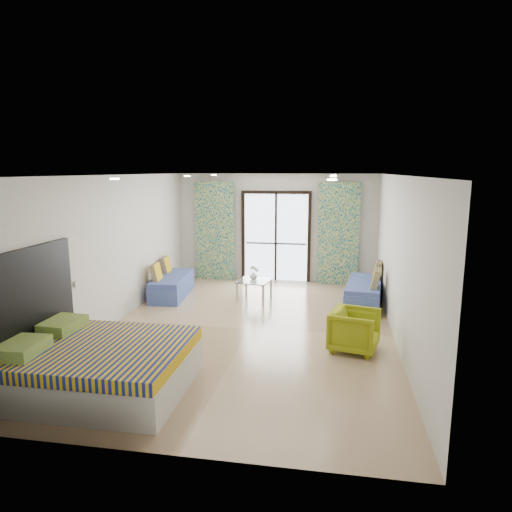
% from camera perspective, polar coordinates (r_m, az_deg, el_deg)
% --- Properties ---
extents(floor, '(5.00, 7.50, 0.01)m').
position_cam_1_polar(floor, '(8.24, -0.89, -9.05)').
color(floor, '#927657').
rests_on(floor, ground).
extents(ceiling, '(5.00, 7.50, 0.01)m').
position_cam_1_polar(ceiling, '(7.76, -0.95, 10.08)').
color(ceiling, silver).
rests_on(ceiling, ground).
extents(wall_back, '(5.00, 0.01, 2.70)m').
position_cam_1_polar(wall_back, '(11.55, 2.53, 3.55)').
color(wall_back, silver).
rests_on(wall_back, ground).
extents(wall_front, '(5.00, 0.01, 2.70)m').
position_cam_1_polar(wall_front, '(4.37, -10.16, -8.61)').
color(wall_front, silver).
rests_on(wall_front, ground).
extents(wall_left, '(0.01, 7.50, 2.70)m').
position_cam_1_polar(wall_left, '(8.70, -17.33, 0.72)').
color(wall_left, silver).
rests_on(wall_left, ground).
extents(wall_right, '(0.01, 7.50, 2.70)m').
position_cam_1_polar(wall_right, '(7.83, 17.37, -0.35)').
color(wall_right, silver).
rests_on(wall_right, ground).
extents(balcony_door, '(1.76, 0.08, 2.28)m').
position_cam_1_polar(balcony_door, '(11.53, 2.51, 3.08)').
color(balcony_door, black).
rests_on(balcony_door, floor).
extents(balcony_rail, '(1.52, 0.03, 0.04)m').
position_cam_1_polar(balcony_rail, '(11.59, 2.50, 1.58)').
color(balcony_rail, '#595451').
rests_on(balcony_rail, balcony_door).
extents(curtain_left, '(1.00, 0.10, 2.50)m').
position_cam_1_polar(curtain_left, '(11.68, -5.16, 3.11)').
color(curtain_left, beige).
rests_on(curtain_left, floor).
extents(curtain_right, '(1.00, 0.10, 2.50)m').
position_cam_1_polar(curtain_right, '(11.30, 10.24, 2.72)').
color(curtain_right, beige).
rests_on(curtain_right, floor).
extents(downlight_a, '(0.12, 0.12, 0.02)m').
position_cam_1_polar(downlight_a, '(6.30, -17.27, 9.19)').
color(downlight_a, '#FFE0B2').
rests_on(downlight_a, ceiling).
extents(downlight_b, '(0.12, 0.12, 0.02)m').
position_cam_1_polar(downlight_b, '(5.62, 9.48, 9.40)').
color(downlight_b, '#FFE0B2').
rests_on(downlight_b, ceiling).
extents(downlight_c, '(0.12, 0.12, 0.02)m').
position_cam_1_polar(downlight_c, '(9.08, -8.60, 9.86)').
color(downlight_c, '#FFE0B2').
rests_on(downlight_c, ceiling).
extents(downlight_d, '(0.12, 0.12, 0.02)m').
position_cam_1_polar(downlight_d, '(8.62, 9.64, 9.79)').
color(downlight_d, '#FFE0B2').
rests_on(downlight_d, ceiling).
extents(downlight_e, '(0.12, 0.12, 0.02)m').
position_cam_1_polar(downlight_e, '(11.00, -5.29, 10.06)').
color(downlight_e, '#FFE0B2').
rests_on(downlight_e, ceiling).
extents(downlight_f, '(0.12, 0.12, 0.02)m').
position_cam_1_polar(downlight_f, '(10.62, 9.69, 9.93)').
color(downlight_f, '#FFE0B2').
rests_on(downlight_f, ceiling).
extents(headboard, '(0.06, 2.10, 1.50)m').
position_cam_1_polar(headboard, '(6.61, -27.04, -5.72)').
color(headboard, black).
rests_on(headboard, floor).
extents(switch_plate, '(0.02, 0.10, 0.10)m').
position_cam_1_polar(switch_plate, '(7.61, -21.52, -3.23)').
color(switch_plate, silver).
rests_on(switch_plate, wall_left).
extents(bed, '(2.19, 1.79, 0.76)m').
position_cam_1_polar(bed, '(6.33, -19.14, -12.87)').
color(bed, silver).
rests_on(bed, floor).
extents(daybed_left, '(0.81, 1.72, 0.82)m').
position_cam_1_polar(daybed_left, '(10.40, -10.55, -3.55)').
color(daybed_left, '#405399').
rests_on(daybed_left, floor).
extents(daybed_right, '(0.88, 1.82, 0.87)m').
position_cam_1_polar(daybed_right, '(9.84, 13.40, -4.40)').
color(daybed_right, '#405399').
rests_on(daybed_right, floor).
extents(coffee_table, '(0.76, 0.76, 0.77)m').
position_cam_1_polar(coffee_table, '(9.89, -0.20, -3.30)').
color(coffee_table, silver).
rests_on(coffee_table, floor).
extents(vase, '(0.18, 0.19, 0.17)m').
position_cam_1_polar(vase, '(9.93, -0.31, -2.46)').
color(vase, white).
rests_on(vase, coffee_table).
extents(armchair, '(0.80, 0.84, 0.72)m').
position_cam_1_polar(armchair, '(7.34, 12.23, -8.83)').
color(armchair, '#909B14').
rests_on(armchair, floor).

